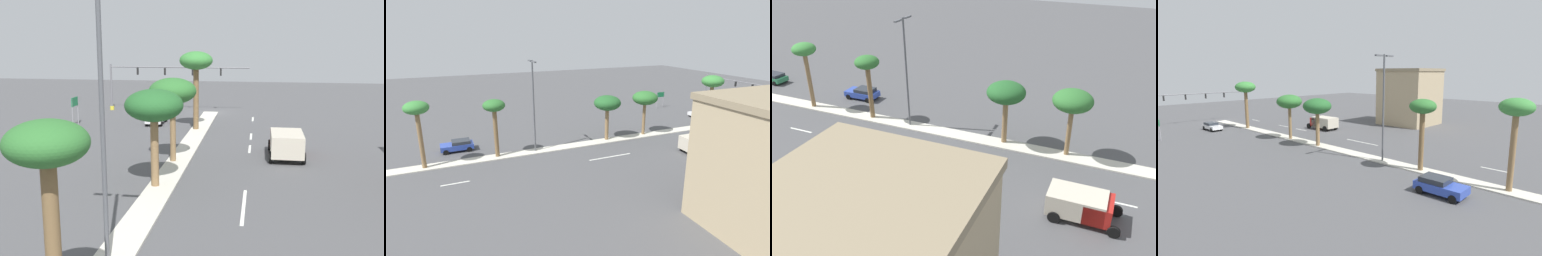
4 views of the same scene
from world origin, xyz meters
TOP-DOWN VIEW (x-y plane):
  - ground_plane at (0.00, 38.46)m, footprint 160.00×160.00m
  - median_curb at (0.00, 49.45)m, footprint 1.80×98.89m
  - lane_stripe_front at (-5.36, 4.00)m, footprint 0.20×2.80m
  - lane_stripe_center at (-5.36, 13.64)m, footprint 0.20×2.80m
  - lane_stripe_trailing at (-5.36, 18.76)m, footprint 0.20×2.80m
  - lane_stripe_inboard at (-5.36, 31.14)m, footprint 0.20×2.80m
  - lane_stripe_leading at (-5.36, 33.97)m, footprint 0.20×2.80m
  - lane_stripe_left at (-5.36, 50.33)m, footprint 0.20×2.80m
  - traffic_signal_gantry at (7.84, -0.44)m, footprint 18.19×0.53m
  - directional_road_sign at (13.68, 10.63)m, footprint 0.10×1.68m
  - commercial_building at (-23.18, 28.72)m, footprint 9.26×9.19m
  - palm_tree_leading at (0.35, 11.30)m, footprint 3.36×3.36m
  - palm_tree_inboard at (0.38, 23.86)m, footprint 3.58×3.58m
  - palm_tree_left at (0.39, 29.96)m, footprint 3.68×3.68m
  - palm_tree_center at (0.12, 45.10)m, footprint 2.58×2.58m
  - palm_tree_front at (-0.08, 53.17)m, footprint 2.61×2.61m
  - street_lamp_right at (0.06, 40.36)m, footprint 2.90×0.24m
  - sedan_blue_rear at (4.28, 49.32)m, footprint 2.08×3.98m
  - sedan_white_near at (5.18, 8.33)m, footprint 1.92×4.10m
  - box_truck at (-8.29, 21.18)m, footprint 2.74×5.33m

SIDE VIEW (x-z plane):
  - ground_plane at x=0.00m, z-range 0.00..0.00m
  - lane_stripe_front at x=-5.36m, z-range 0.00..0.01m
  - lane_stripe_center at x=-5.36m, z-range 0.00..0.01m
  - lane_stripe_trailing at x=-5.36m, z-range 0.00..0.01m
  - lane_stripe_inboard at x=-5.36m, z-range 0.00..0.01m
  - lane_stripe_leading at x=-5.36m, z-range 0.00..0.01m
  - lane_stripe_left at x=-5.36m, z-range 0.00..0.01m
  - median_curb at x=0.00m, z-range 0.00..0.12m
  - sedan_white_near at x=5.18m, z-range 0.06..1.34m
  - sedan_blue_rear at x=4.28m, z-range 0.06..1.44m
  - box_truck at x=-8.29m, z-range 0.17..2.29m
  - directional_road_sign at x=13.68m, z-range 0.72..3.80m
  - traffic_signal_gantry at x=7.84m, z-range 1.14..7.14m
  - commercial_building at x=-23.18m, z-range 0.02..10.29m
  - palm_tree_left at x=0.39m, z-range 2.09..8.31m
  - palm_tree_inboard at x=0.38m, z-range 2.22..8.59m
  - palm_tree_center at x=0.12m, z-range 2.45..9.45m
  - palm_tree_front at x=-0.08m, z-range 2.70..10.25m
  - street_lamp_right at x=0.06m, z-range 0.99..12.30m
  - palm_tree_leading at x=0.35m, z-range 2.84..10.79m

